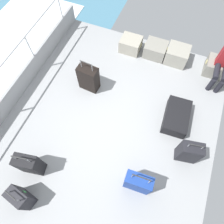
{
  "coord_description": "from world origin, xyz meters",
  "views": [
    {
      "loc": [
        0.7,
        -1.66,
        4.0
      ],
      "look_at": [
        -0.01,
        0.11,
        0.25
      ],
      "focal_mm": 32.66,
      "sensor_mm": 36.0,
      "label": 1
    }
  ],
  "objects_px": {
    "suitcase_0": "(138,183)",
    "suitcase_2": "(176,117)",
    "cargo_crate_0": "(131,44)",
    "cargo_crate_2": "(177,55)",
    "suitcase_3": "(30,164)",
    "suitcase_5": "(21,198)",
    "paper_cup": "(88,72)",
    "cargo_crate_1": "(155,50)",
    "cargo_crate_3": "(219,68)",
    "suitcase_1": "(189,152)",
    "suitcase_4": "(89,78)"
  },
  "relations": [
    {
      "from": "suitcase_0",
      "to": "suitcase_2",
      "type": "relative_size",
      "value": 1.04
    },
    {
      "from": "suitcase_0",
      "to": "suitcase_2",
      "type": "distance_m",
      "value": 1.64
    },
    {
      "from": "suitcase_0",
      "to": "cargo_crate_0",
      "type": "bearing_deg",
      "value": 111.37
    },
    {
      "from": "cargo_crate_2",
      "to": "suitcase_3",
      "type": "bearing_deg",
      "value": -116.96
    },
    {
      "from": "cargo_crate_0",
      "to": "suitcase_5",
      "type": "height_order",
      "value": "suitcase_5"
    },
    {
      "from": "suitcase_0",
      "to": "paper_cup",
      "type": "height_order",
      "value": "suitcase_0"
    },
    {
      "from": "cargo_crate_0",
      "to": "suitcase_3",
      "type": "relative_size",
      "value": 0.66
    },
    {
      "from": "cargo_crate_1",
      "to": "cargo_crate_0",
      "type": "bearing_deg",
      "value": -173.62
    },
    {
      "from": "cargo_crate_3",
      "to": "suitcase_0",
      "type": "bearing_deg",
      "value": -106.63
    },
    {
      "from": "suitcase_1",
      "to": "paper_cup",
      "type": "xyz_separation_m",
      "value": [
        -2.62,
        1.16,
        -0.25
      ]
    },
    {
      "from": "suitcase_2",
      "to": "suitcase_1",
      "type": "bearing_deg",
      "value": -63.19
    },
    {
      "from": "cargo_crate_2",
      "to": "cargo_crate_3",
      "type": "relative_size",
      "value": 0.86
    },
    {
      "from": "cargo_crate_1",
      "to": "suitcase_3",
      "type": "distance_m",
      "value": 3.86
    },
    {
      "from": "suitcase_0",
      "to": "suitcase_1",
      "type": "distance_m",
      "value": 1.12
    },
    {
      "from": "suitcase_2",
      "to": "suitcase_5",
      "type": "xyz_separation_m",
      "value": [
        -2.1,
        -2.55,
        0.13
      ]
    },
    {
      "from": "suitcase_5",
      "to": "suitcase_3",
      "type": "bearing_deg",
      "value": 105.08
    },
    {
      "from": "suitcase_2",
      "to": "paper_cup",
      "type": "xyz_separation_m",
      "value": [
        -2.26,
        0.43,
        -0.09
      ]
    },
    {
      "from": "cargo_crate_3",
      "to": "suitcase_1",
      "type": "relative_size",
      "value": 0.9
    },
    {
      "from": "cargo_crate_1",
      "to": "suitcase_4",
      "type": "relative_size",
      "value": 0.66
    },
    {
      "from": "suitcase_1",
      "to": "paper_cup",
      "type": "height_order",
      "value": "suitcase_1"
    },
    {
      "from": "suitcase_1",
      "to": "suitcase_4",
      "type": "distance_m",
      "value": 2.56
    },
    {
      "from": "suitcase_2",
      "to": "cargo_crate_2",
      "type": "bearing_deg",
      "value": 103.81
    },
    {
      "from": "cargo_crate_2",
      "to": "suitcase_2",
      "type": "height_order",
      "value": "cargo_crate_2"
    },
    {
      "from": "cargo_crate_3",
      "to": "suitcase_2",
      "type": "xyz_separation_m",
      "value": [
        -0.61,
        -1.62,
        -0.04
      ]
    },
    {
      "from": "cargo_crate_2",
      "to": "suitcase_4",
      "type": "bearing_deg",
      "value": -137.62
    },
    {
      "from": "cargo_crate_3",
      "to": "suitcase_4",
      "type": "height_order",
      "value": "suitcase_4"
    },
    {
      "from": "cargo_crate_0",
      "to": "cargo_crate_1",
      "type": "relative_size",
      "value": 0.96
    },
    {
      "from": "cargo_crate_1",
      "to": "cargo_crate_2",
      "type": "distance_m",
      "value": 0.54
    },
    {
      "from": "suitcase_1",
      "to": "suitcase_2",
      "type": "bearing_deg",
      "value": 116.81
    },
    {
      "from": "paper_cup",
      "to": "suitcase_5",
      "type": "bearing_deg",
      "value": -86.98
    },
    {
      "from": "suitcase_1",
      "to": "suitcase_2",
      "type": "relative_size",
      "value": 0.86
    },
    {
      "from": "cargo_crate_3",
      "to": "suitcase_5",
      "type": "bearing_deg",
      "value": -123.08
    },
    {
      "from": "cargo_crate_0",
      "to": "paper_cup",
      "type": "xyz_separation_m",
      "value": [
        -0.69,
        -1.11,
        -0.13
      ]
    },
    {
      "from": "suitcase_1",
      "to": "cargo_crate_3",
      "type": "bearing_deg",
      "value": 83.92
    },
    {
      "from": "suitcase_0",
      "to": "suitcase_3",
      "type": "bearing_deg",
      "value": -167.31
    },
    {
      "from": "cargo_crate_1",
      "to": "suitcase_2",
      "type": "height_order",
      "value": "cargo_crate_1"
    },
    {
      "from": "cargo_crate_0",
      "to": "cargo_crate_2",
      "type": "xyz_separation_m",
      "value": [
        1.17,
        0.07,
        0.03
      ]
    },
    {
      "from": "suitcase_4",
      "to": "cargo_crate_1",
      "type": "bearing_deg",
      "value": 53.54
    },
    {
      "from": "cargo_crate_0",
      "to": "suitcase_5",
      "type": "distance_m",
      "value": 4.13
    },
    {
      "from": "paper_cup",
      "to": "cargo_crate_1",
      "type": "bearing_deg",
      "value": 41.8
    },
    {
      "from": "cargo_crate_1",
      "to": "suitcase_3",
      "type": "height_order",
      "value": "suitcase_3"
    },
    {
      "from": "suitcase_2",
      "to": "suitcase_3",
      "type": "xyz_separation_m",
      "value": [
        -2.24,
        -2.02,
        0.18
      ]
    },
    {
      "from": "cargo_crate_2",
      "to": "paper_cup",
      "type": "xyz_separation_m",
      "value": [
        -1.86,
        -1.18,
        -0.15
      ]
    },
    {
      "from": "cargo_crate_1",
      "to": "paper_cup",
      "type": "height_order",
      "value": "cargo_crate_1"
    },
    {
      "from": "suitcase_1",
      "to": "cargo_crate_2",
      "type": "bearing_deg",
      "value": 108.06
    },
    {
      "from": "suitcase_2",
      "to": "suitcase_4",
      "type": "bearing_deg",
      "value": 177.32
    },
    {
      "from": "cargo_crate_3",
      "to": "suitcase_0",
      "type": "xyz_separation_m",
      "value": [
        -0.96,
        -3.21,
        0.14
      ]
    },
    {
      "from": "cargo_crate_2",
      "to": "suitcase_1",
      "type": "distance_m",
      "value": 2.46
    },
    {
      "from": "cargo_crate_3",
      "to": "cargo_crate_0",
      "type": "bearing_deg",
      "value": -178.07
    },
    {
      "from": "suitcase_2",
      "to": "paper_cup",
      "type": "distance_m",
      "value": 2.3
    }
  ]
}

